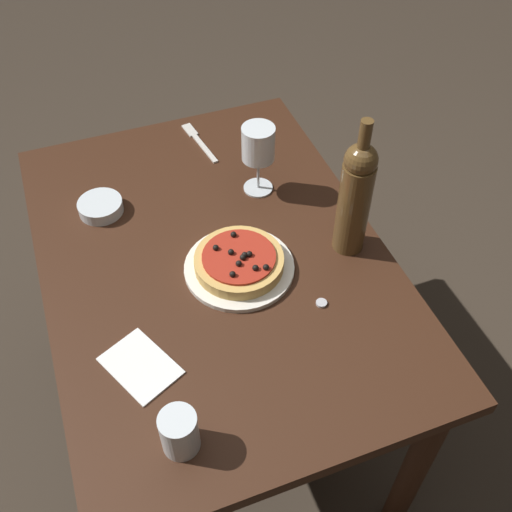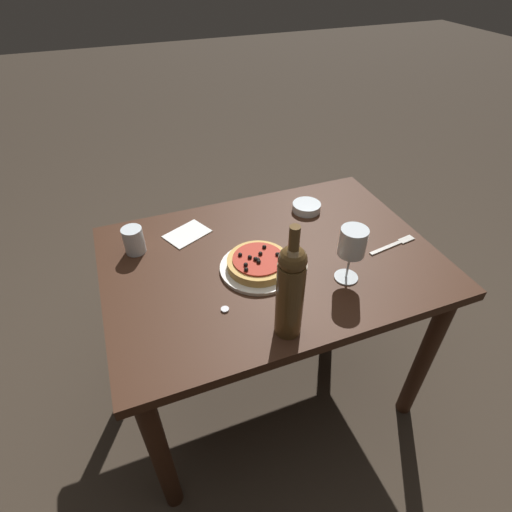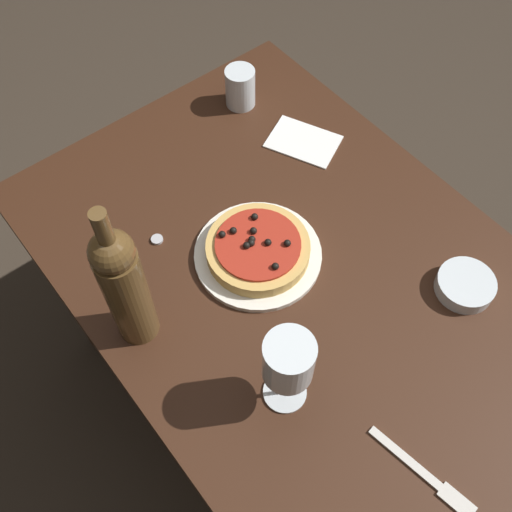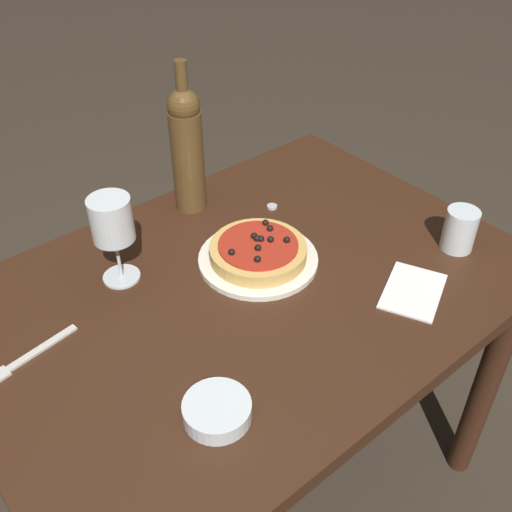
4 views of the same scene
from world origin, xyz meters
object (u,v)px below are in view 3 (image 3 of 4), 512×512
object	(u,v)px
wine_bottle	(124,285)
fork	(427,477)
pizza	(258,248)
water_cup	(240,88)
dinner_plate	(258,255)
dining_table	(292,293)
wine_glass	(288,362)
bottle_cap	(157,239)
side_bowl	(465,285)

from	to	relation	value
wine_bottle	fork	bearing A→B (deg)	-157.23
pizza	water_cup	bearing A→B (deg)	-33.40
dinner_plate	water_cup	distance (m)	0.43
dining_table	wine_glass	bearing A→B (deg)	135.56
fork	bottle_cap	size ratio (longest dim) A/B	8.15
pizza	wine_glass	xyz separation A→B (m)	(-0.24, 0.14, 0.11)
water_cup	bottle_cap	world-z (taller)	water_cup
pizza	fork	size ratio (longest dim) A/B	1.03
pizza	water_cup	xyz separation A→B (m)	(0.36, -0.23, 0.02)
dining_table	side_bowl	distance (m)	0.34
pizza	bottle_cap	bearing A→B (deg)	40.68
bottle_cap	wine_glass	bearing A→B (deg)	179.39
wine_glass	fork	distance (m)	0.29
water_cup	bottle_cap	size ratio (longest dim) A/B	3.88
side_bowl	fork	bearing A→B (deg)	121.91
dinner_plate	bottle_cap	distance (m)	0.20
pizza	wine_bottle	world-z (taller)	wine_bottle
wine_glass	bottle_cap	distance (m)	0.42
fork	dining_table	bearing A→B (deg)	159.16
dining_table	side_bowl	xyz separation A→B (m)	(-0.24, -0.21, 0.12)
side_bowl	pizza	bearing A→B (deg)	40.49
pizza	fork	bearing A→B (deg)	174.14
fork	side_bowl	bearing A→B (deg)	113.15
pizza	bottle_cap	distance (m)	0.21
wine_glass	bottle_cap	size ratio (longest dim) A/B	7.80
dining_table	dinner_plate	distance (m)	0.14
bottle_cap	dining_table	bearing A→B (deg)	-141.18
pizza	wine_glass	distance (m)	0.30
side_bowl	fork	distance (m)	0.36
dining_table	pizza	world-z (taller)	pizza
dinner_plate	wine_bottle	xyz separation A→B (m)	(0.02, 0.26, 0.15)
wine_glass	water_cup	xyz separation A→B (m)	(0.60, -0.37, -0.09)
pizza	wine_glass	bearing A→B (deg)	150.66
side_bowl	bottle_cap	world-z (taller)	side_bowl
pizza	dining_table	bearing A→B (deg)	-146.28
wine_glass	side_bowl	distance (m)	0.42
dinner_plate	fork	bearing A→B (deg)	174.13
water_cup	side_bowl	world-z (taller)	water_cup
pizza	bottle_cap	size ratio (longest dim) A/B	8.37
wine_glass	water_cup	world-z (taller)	wine_glass
wine_bottle	bottle_cap	distance (m)	0.24
fork	bottle_cap	xyz separation A→B (m)	(0.65, 0.08, 0.00)
wine_glass	dinner_plate	bearing A→B (deg)	-29.37
pizza	water_cup	distance (m)	0.43
dining_table	bottle_cap	world-z (taller)	bottle_cap
water_cup	wine_glass	bearing A→B (deg)	148.21
fork	bottle_cap	world-z (taller)	bottle_cap
side_bowl	bottle_cap	size ratio (longest dim) A/B	4.56
wine_bottle	bottle_cap	size ratio (longest dim) A/B	14.47
dinner_plate	pizza	xyz separation A→B (m)	(0.00, 0.00, 0.02)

